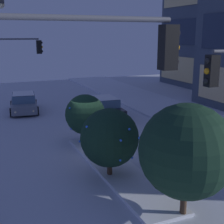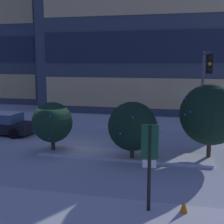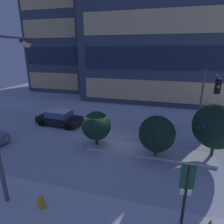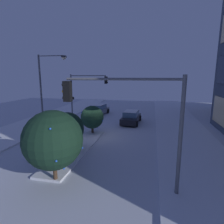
{
  "view_description": "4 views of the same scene",
  "coord_description": "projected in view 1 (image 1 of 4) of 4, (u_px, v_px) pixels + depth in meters",
  "views": [
    {
      "loc": [
        15.97,
        -5.75,
        5.98
      ],
      "look_at": [
        0.71,
        0.74,
        1.92
      ],
      "focal_mm": 51.12,
      "sensor_mm": 36.0,
      "label": 1
    },
    {
      "loc": [
        6.74,
        -15.85,
        5.04
      ],
      "look_at": [
        2.46,
        2.38,
        1.9
      ],
      "focal_mm": 49.57,
      "sensor_mm": 36.0,
      "label": 2
    },
    {
      "loc": [
        4.63,
        -13.21,
        7.19
      ],
      "look_at": [
        0.23,
        2.25,
        1.99
      ],
      "focal_mm": 30.91,
      "sensor_mm": 36.0,
      "label": 3
    },
    {
      "loc": [
        16.28,
        5.14,
        5.59
      ],
      "look_at": [
        3.77,
        2.38,
        3.09
      ],
      "focal_mm": 29.54,
      "sensor_mm": 36.0,
      "label": 4
    }
  ],
  "objects": [
    {
      "name": "decorated_tree_left_of_median",
      "position": [
        85.0,
        114.0,
        17.51
      ],
      "size": [
        2.26,
        2.23,
        2.8
      ],
      "color": "#473323",
      "rests_on": "ground"
    },
    {
      "name": "decorated_tree_right_of_median",
      "position": [
        110.0,
        138.0,
        13.3
      ],
      "size": [
        2.51,
        2.47,
        3.01
      ],
      "color": "#473323",
      "rests_on": "ground"
    },
    {
      "name": "traffic_light_corner_near_right",
      "position": [
        49.0,
        107.0,
        6.38
      ],
      "size": [
        0.32,
        5.09,
        6.49
      ],
      "rotation": [
        0.0,
        0.0,
        1.57
      ],
      "color": "#565960",
      "rests_on": "ground"
    },
    {
      "name": "ground",
      "position": [
        95.0,
        144.0,
        17.88
      ],
      "size": [
        52.0,
        52.0,
        0.0
      ],
      "primitive_type": "plane",
      "color": "silver"
    },
    {
      "name": "car_near",
      "position": [
        24.0,
        103.0,
        25.1
      ],
      "size": [
        4.52,
        2.5,
        1.49
      ],
      "rotation": [
        0.0,
        0.0,
        -0.12
      ],
      "color": "slate",
      "rests_on": "ground"
    },
    {
      "name": "decorated_tree_median",
      "position": [
        186.0,
        151.0,
        10.18
      ],
      "size": [
        3.11,
        3.11,
        3.9
      ],
      "color": "#473323",
      "rests_on": "ground"
    },
    {
      "name": "median_strip",
      "position": [
        116.0,
        169.0,
        14.4
      ],
      "size": [
        9.0,
        1.8,
        0.14
      ],
      "primitive_type": "cube",
      "color": "silver",
      "rests_on": "ground"
    },
    {
      "name": "car_far",
      "position": [
        105.0,
        107.0,
        23.54
      ],
      "size": [
        4.59,
        2.24,
        1.49
      ],
      "rotation": [
        0.0,
        0.0,
        3.08
      ],
      "color": "black",
      "rests_on": "ground"
    },
    {
      "name": "curb_strip_far",
      "position": [
        212.0,
        126.0,
        21.0
      ],
      "size": [
        52.0,
        5.2,
        0.14
      ],
      "primitive_type": "cube",
      "color": "silver",
      "rests_on": "ground"
    }
  ]
}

